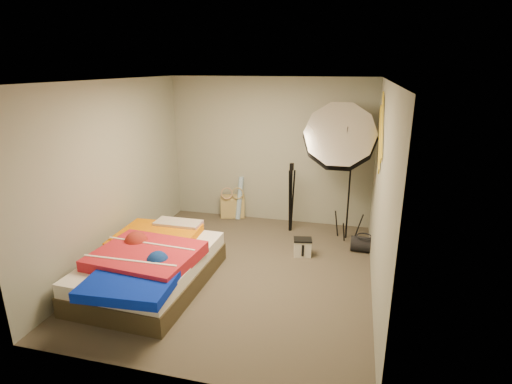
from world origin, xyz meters
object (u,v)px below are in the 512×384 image
(wrapping_roll, at_px, (240,198))
(bed, at_px, (150,265))
(camera_case, at_px, (303,248))
(photo_umbrella, at_px, (340,138))
(tote_bag, at_px, (233,206))
(duffel_bag, at_px, (363,244))
(camera_tripod, at_px, (291,193))

(wrapping_roll, relative_size, bed, 0.37)
(camera_case, relative_size, photo_umbrella, 0.11)
(bed, bearing_deg, tote_bag, 83.20)
(duffel_bag, distance_m, bed, 3.09)
(bed, bearing_deg, duffel_bag, 32.20)
(camera_case, relative_size, bed, 0.12)
(tote_bag, xyz_separation_m, wrapping_roll, (0.14, 0.00, 0.17))
(duffel_bag, relative_size, bed, 0.18)
(wrapping_roll, bearing_deg, camera_tripod, -19.14)
(tote_bag, relative_size, duffel_bag, 1.16)
(tote_bag, xyz_separation_m, bed, (-0.30, -2.51, 0.06))
(wrapping_roll, height_order, bed, wrapping_roll)
(tote_bag, height_order, photo_umbrella, photo_umbrella)
(camera_case, height_order, duffel_bag, camera_case)
(duffel_bag, bearing_deg, wrapping_roll, 160.13)
(camera_tripod, bearing_deg, bed, -123.24)
(wrapping_roll, xyz_separation_m, duffel_bag, (2.18, -0.86, -0.27))
(tote_bag, bearing_deg, bed, -112.53)
(camera_case, xyz_separation_m, bed, (-1.75, -1.28, 0.16))
(camera_tripod, bearing_deg, wrapping_roll, 160.86)
(tote_bag, height_order, bed, bed)
(bed, relative_size, camera_tripod, 1.79)
(camera_tripod, bearing_deg, duffel_bag, -23.53)
(tote_bag, distance_m, camera_tripod, 1.26)
(wrapping_roll, bearing_deg, tote_bag, 180.00)
(bed, distance_m, photo_umbrella, 3.21)
(duffel_bag, bearing_deg, camera_case, -155.47)
(camera_case, height_order, bed, bed)
(tote_bag, height_order, camera_tripod, camera_tripod)
(tote_bag, xyz_separation_m, camera_tripod, (1.12, -0.34, 0.45))
(bed, distance_m, camera_tripod, 2.62)
(tote_bag, distance_m, bed, 2.53)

